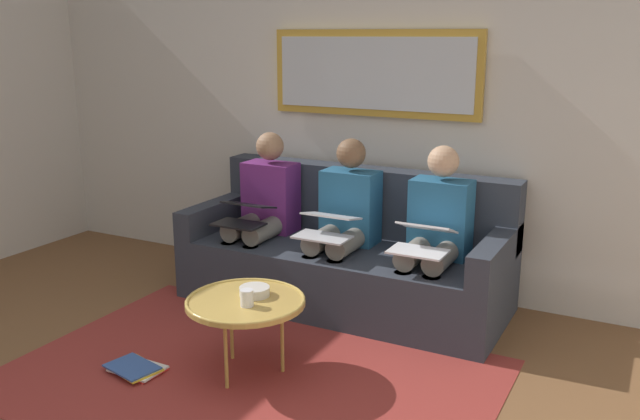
# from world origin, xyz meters

# --- Properties ---
(wall_rear) EXTENTS (6.00, 0.12, 2.60)m
(wall_rear) POSITION_xyz_m (0.00, -2.60, 1.30)
(wall_rear) COLOR beige
(wall_rear) RESTS_ON ground_plane
(area_rug) EXTENTS (2.60, 1.80, 0.01)m
(area_rug) POSITION_xyz_m (0.00, -0.85, 0.00)
(area_rug) COLOR maroon
(area_rug) RESTS_ON ground_plane
(couch) EXTENTS (2.20, 0.90, 0.90)m
(couch) POSITION_xyz_m (0.00, -2.12, 0.31)
(couch) COLOR #2D333D
(couch) RESTS_ON ground_plane
(framed_mirror) EXTENTS (1.55, 0.05, 0.60)m
(framed_mirror) POSITION_xyz_m (0.00, -2.51, 1.55)
(framed_mirror) COLOR #B7892D
(coffee_table) EXTENTS (0.65, 0.65, 0.44)m
(coffee_table) POSITION_xyz_m (0.03, -0.90, 0.42)
(coffee_table) COLOR tan
(coffee_table) RESTS_ON ground_plane
(cup) EXTENTS (0.07, 0.07, 0.09)m
(cup) POSITION_xyz_m (-0.02, -0.84, 0.48)
(cup) COLOR silver
(cup) RESTS_ON coffee_table
(bowl) EXTENTS (0.17, 0.17, 0.05)m
(bowl) POSITION_xyz_m (0.02, -0.98, 0.46)
(bowl) COLOR beige
(bowl) RESTS_ON coffee_table
(person_left) EXTENTS (0.38, 0.58, 1.14)m
(person_left) POSITION_xyz_m (-0.64, -2.05, 0.61)
(person_left) COLOR #235B84
(person_left) RESTS_ON couch
(laptop_white) EXTENTS (0.34, 0.37, 0.16)m
(laptop_white) POSITION_xyz_m (-0.64, -1.81, 0.63)
(laptop_white) COLOR white
(person_middle) EXTENTS (0.38, 0.58, 1.14)m
(person_middle) POSITION_xyz_m (0.00, -2.05, 0.61)
(person_middle) COLOR #235B84
(person_middle) RESTS_ON couch
(laptop_silver) EXTENTS (0.35, 0.33, 0.14)m
(laptop_silver) POSITION_xyz_m (0.00, -1.80, 0.63)
(laptop_silver) COLOR silver
(person_right) EXTENTS (0.38, 0.58, 1.14)m
(person_right) POSITION_xyz_m (0.64, -2.05, 0.61)
(person_right) COLOR #66236B
(person_right) RESTS_ON couch
(laptop_black) EXTENTS (0.34, 0.33, 0.14)m
(laptop_black) POSITION_xyz_m (0.64, -1.80, 0.63)
(laptop_black) COLOR black
(magazine_stack) EXTENTS (0.33, 0.28, 0.04)m
(magazine_stack) POSITION_xyz_m (0.58, -0.61, 0.03)
(magazine_stack) COLOR red
(magazine_stack) RESTS_ON ground_plane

